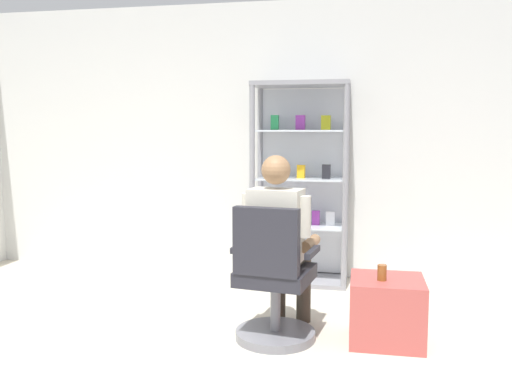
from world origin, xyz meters
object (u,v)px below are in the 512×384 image
object	(u,v)px
display_cabinet_main	(301,182)
seated_shopkeeper	(280,236)
office_chair	(273,286)
tea_glass	(382,273)
storage_crate	(387,310)

from	to	relation	value
display_cabinet_main	seated_shopkeeper	world-z (taller)	display_cabinet_main
display_cabinet_main	seated_shopkeeper	bearing A→B (deg)	-89.61
office_chair	tea_glass	bearing A→B (deg)	8.01
seated_shopkeeper	display_cabinet_main	bearing A→B (deg)	90.39
display_cabinet_main	office_chair	distance (m)	1.67
office_chair	storage_crate	size ratio (longest dim) A/B	1.94
seated_shopkeeper	storage_crate	size ratio (longest dim) A/B	2.60
tea_glass	display_cabinet_main	bearing A→B (deg)	115.98
office_chair	storage_crate	xyz separation A→B (m)	(0.77, 0.15, -0.17)
display_cabinet_main	tea_glass	size ratio (longest dim) A/B	17.69
display_cabinet_main	tea_glass	xyz separation A→B (m)	(0.71, -1.47, -0.46)
storage_crate	seated_shopkeeper	bearing A→B (deg)	179.32
seated_shopkeeper	storage_crate	distance (m)	0.89
seated_shopkeeper	tea_glass	world-z (taller)	seated_shopkeeper
seated_shopkeeper	tea_glass	distance (m)	0.74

